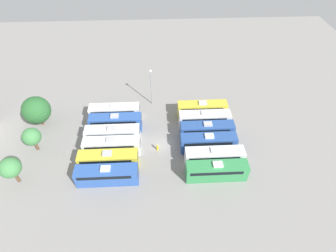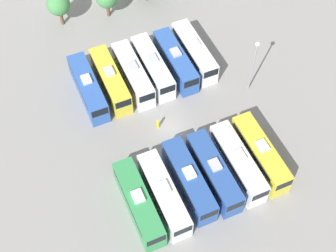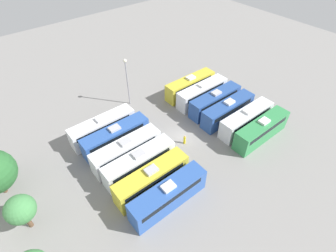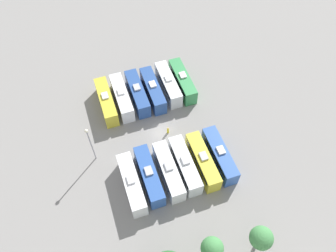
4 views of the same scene
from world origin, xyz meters
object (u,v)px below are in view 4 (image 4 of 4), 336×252
Objects in this scene: bus_1 at (168,84)px; bus_8 at (185,165)px; bus_3 at (137,93)px; tree_1 at (212,248)px; bus_4 at (122,97)px; bus_11 at (132,184)px; bus_5 at (106,101)px; bus_2 at (153,90)px; tree_0 at (261,238)px; worker_person at (168,130)px; bus_6 at (220,155)px; bus_0 at (183,81)px; light_pole at (90,140)px; bus_7 at (203,161)px; bus_10 at (149,176)px; bus_9 at (169,171)px.

bus_1 is 18.79m from bus_8.
tree_1 is at bearing 93.09° from bus_3.
bus_11 is at bearing 80.57° from bus_4.
bus_4 is 1.00× the size of bus_5.
tree_0 is (-5.75, 33.49, 1.97)m from bus_2.
worker_person is (-6.25, 9.76, -1.09)m from bus_4.
bus_11 reaches higher than worker_person.
tree_0 is at bearing 87.41° from bus_6.
tree_1 is (-8.10, 32.61, 1.64)m from bus_5.
bus_0 is 1.17× the size of light_pole.
bus_0 is at bearing -179.24° from bus_4.
bus_4 is at bearing -179.01° from bus_5.
tree_0 is (-15.21, 15.13, 1.97)m from bus_11.
bus_3 and bus_7 have the same top height.
bus_7 is (-6.38, 18.47, 0.00)m from bus_3.
bus_2 and bus_6 have the same top height.
bus_10 is (12.78, 18.26, 0.00)m from bus_0.
bus_4 is 1.00× the size of bus_9.
tree_0 reaches higher than bus_2.
bus_4 and bus_5 have the same top height.
bus_7 is at bearing 100.03° from bus_2.
bus_4 is 20.80m from bus_7.
tree_0 is (-12.12, 33.71, 1.97)m from bus_4.
bus_11 is (9.45, 18.36, 0.00)m from bus_2.
bus_1 and bus_4 have the same top height.
bus_3 is 6.34m from bus_5.
bus_0 and bus_9 have the same top height.
bus_1 is 1.00× the size of bus_11.
tree_1 reaches higher than worker_person.
bus_3 is 32.77m from tree_1.
tree_1 is at bearing 71.98° from bus_7.
bus_1 and bus_2 have the same top height.
bus_2 is 18.51m from bus_7.
bus_6 is at bearing 127.45° from worker_person.
bus_3 is at bearing -72.75° from worker_person.
light_pole reaches higher than bus_2.
tree_1 reaches higher than bus_5.
bus_3 is 1.00× the size of bus_9.
worker_person is (6.57, -8.58, -1.09)m from bus_6.
bus_5 is at bearing -1.01° from bus_2.
bus_6 is at bearing -179.99° from bus_9.
bus_4 and bus_11 have the same top height.
bus_11 is at bearing 55.73° from bus_1.
tree_1 is (-1.55, 14.32, 1.64)m from bus_9.
bus_7 is at bearing -179.41° from bus_11.
bus_3 is 1.00× the size of bus_4.
bus_1 and bus_6 have the same top height.
bus_10 is at bearing 100.02° from bus_5.
bus_3 and bus_5 have the same top height.
bus_6 is at bearing -118.71° from tree_1.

